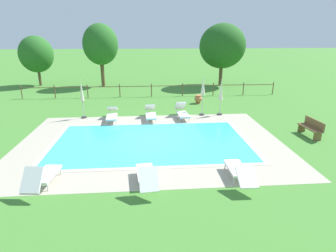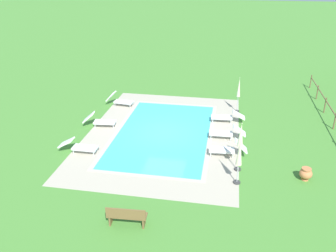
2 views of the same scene
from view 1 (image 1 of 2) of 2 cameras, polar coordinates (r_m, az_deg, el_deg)
The scene contains 19 objects.
ground_plane at distance 13.20m, azimuth -3.58°, elevation -3.26°, with size 160.00×160.00×0.00m, color #478433.
pool_deck_paving at distance 13.20m, azimuth -3.58°, elevation -3.24°, with size 12.44×8.63×0.01m, color #B2A893.
swimming_pool_water at distance 13.20m, azimuth -3.58°, elevation -3.24°, with size 9.01×5.20×0.01m, color #42CCD6.
pool_coping_rim at distance 13.20m, azimuth -3.58°, elevation -3.22°, with size 9.49×5.68×0.01m.
sun_lounger_north_near_steps at distance 16.58m, azimuth -11.56°, elevation 2.34°, with size 0.72×2.09×0.74m.
sun_lounger_north_mid at distance 9.50m, azimuth -4.51°, elevation -10.07°, with size 0.80×2.01×0.89m.
sun_lounger_north_far at distance 16.71m, azimuth 2.98°, elevation 2.93°, with size 0.73×1.97×0.92m.
sun_lounger_north_end at distance 10.28m, azimuth -24.62°, elevation -9.43°, with size 0.78×1.94×0.96m.
sun_lounger_south_near_corner at distance 16.49m, azimuth -3.61°, elevation 2.64°, with size 0.67×2.03×0.82m.
sun_lounger_south_mid at distance 10.07m, azimuth 14.56°, elevation -9.01°, with size 0.61×2.05×0.76m.
patio_umbrella_closed_row_west at distance 17.15m, azimuth 7.28°, elevation 7.73°, with size 0.32×0.32×2.48m.
patio_umbrella_closed_row_mid_west at distance 17.43m, azimuth 10.94°, elevation 6.89°, with size 0.32×0.32×2.25m.
patio_umbrella_closed_row_centre at distance 17.24m, azimuth -17.48°, elevation 6.36°, with size 0.32×0.32×2.36m.
wooden_bench_lawn_side at distance 15.50m, azimuth 27.64°, elevation -0.23°, with size 0.53×1.52×0.87m.
terracotta_urn_near_fence at distance 20.40m, azimuth 6.31°, elevation 5.63°, with size 0.58×0.58×0.61m.
perimeter_fence at distance 22.50m, azimuth -3.47°, elevation 7.84°, with size 20.52×0.08×1.05m.
tree_far_west at distance 27.50m, azimuth 11.23°, elevation 15.97°, with size 4.34×4.34×5.82m.
tree_west_mid at distance 29.84m, azimuth -25.72°, elevation 13.28°, with size 3.15×3.15×4.71m.
tree_centre at distance 27.39m, azimuth -13.86°, elevation 16.11°, with size 3.26×3.26×5.79m.
Camera 1 is at (-0.13, -12.23, 4.97)m, focal length 29.32 mm.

